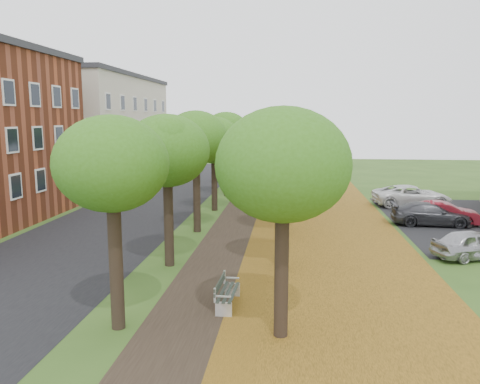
% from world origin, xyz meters
% --- Properties ---
extents(ground, '(120.00, 120.00, 0.00)m').
position_xyz_m(ground, '(0.00, 0.00, 0.00)').
color(ground, '#2D4C19').
rests_on(ground, ground).
extents(street_asphalt, '(8.00, 70.00, 0.01)m').
position_xyz_m(street_asphalt, '(-7.50, 15.00, 0.00)').
color(street_asphalt, black).
rests_on(street_asphalt, ground).
extents(footpath, '(3.20, 70.00, 0.01)m').
position_xyz_m(footpath, '(0.00, 15.00, 0.00)').
color(footpath, black).
rests_on(footpath, ground).
extents(leaf_verge, '(7.50, 70.00, 0.01)m').
position_xyz_m(leaf_verge, '(5.00, 15.00, 0.01)').
color(leaf_verge, '#97641B').
rests_on(leaf_verge, ground).
extents(parking_lot, '(9.00, 16.00, 0.01)m').
position_xyz_m(parking_lot, '(13.50, 16.00, 0.00)').
color(parking_lot, black).
rests_on(parking_lot, ground).
extents(tree_row_west, '(3.48, 33.48, 6.28)m').
position_xyz_m(tree_row_west, '(-2.20, 15.00, 4.75)').
color(tree_row_west, black).
rests_on(tree_row_west, ground).
extents(tree_row_east, '(3.48, 33.48, 6.28)m').
position_xyz_m(tree_row_east, '(2.60, 15.00, 4.75)').
color(tree_row_east, black).
rests_on(tree_row_east, ground).
extents(building_cream, '(10.30, 20.30, 10.40)m').
position_xyz_m(building_cream, '(-17.00, 33.00, 5.21)').
color(building_cream, beige).
rests_on(building_cream, ground).
extents(bench, '(0.63, 1.92, 0.90)m').
position_xyz_m(bench, '(0.76, 1.97, 0.47)').
color(bench, '#28322B').
rests_on(bench, ground).
extents(car_silver, '(4.08, 2.63, 1.29)m').
position_xyz_m(car_silver, '(11.00, 8.37, 0.65)').
color(car_silver, '#A9A9AD').
rests_on(car_silver, ground).
extents(car_red, '(4.15, 1.95, 1.32)m').
position_xyz_m(car_red, '(11.81, 15.33, 0.66)').
color(car_red, maroon).
rests_on(car_red, ground).
extents(car_grey, '(4.57, 2.04, 1.30)m').
position_xyz_m(car_grey, '(11.00, 14.98, 0.65)').
color(car_grey, '#2F2F34').
rests_on(car_grey, ground).
extents(car_white, '(5.52, 2.91, 1.48)m').
position_xyz_m(car_white, '(11.42, 21.01, 0.74)').
color(car_white, silver).
rests_on(car_white, ground).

